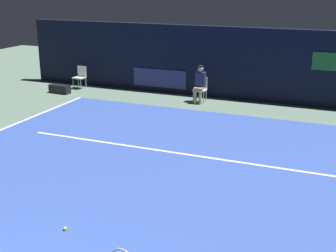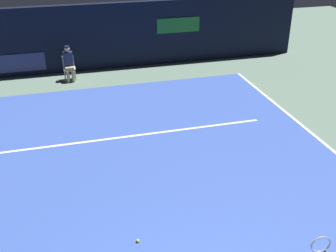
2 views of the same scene
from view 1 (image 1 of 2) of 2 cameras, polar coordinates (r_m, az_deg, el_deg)
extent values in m
plane|color=slate|center=(9.94, -3.75, -7.46)|extent=(33.83, 33.83, 0.00)
cube|color=#3856B2|center=(9.94, -3.75, -7.43)|extent=(10.86, 12.25, 0.01)
cube|color=white|center=(11.74, 0.88, -3.31)|extent=(8.47, 0.10, 0.01)
cube|color=black|center=(17.05, 8.62, 7.60)|extent=(17.33, 0.30, 2.60)
cube|color=navy|center=(18.01, -1.05, 5.89)|extent=(2.20, 0.04, 0.70)
cube|color=white|center=(16.52, 3.94, 4.46)|extent=(0.46, 0.42, 0.04)
cube|color=white|center=(16.66, 4.15, 5.38)|extent=(0.42, 0.05, 0.42)
cylinder|color=#B2B2B7|center=(16.47, 3.13, 3.61)|extent=(0.03, 0.03, 0.46)
cylinder|color=#B2B2B7|center=(16.37, 4.38, 3.50)|extent=(0.03, 0.03, 0.46)
cylinder|color=#B2B2B7|center=(16.78, 3.47, 3.87)|extent=(0.03, 0.03, 0.46)
cylinder|color=#B2B2B7|center=(16.68, 4.71, 3.76)|extent=(0.03, 0.03, 0.46)
cube|color=tan|center=(16.44, 3.86, 4.54)|extent=(0.34, 0.41, 0.14)
cylinder|color=tan|center=(16.36, 3.36, 3.51)|extent=(0.11, 0.11, 0.46)
cylinder|color=tan|center=(16.31, 3.97, 3.45)|extent=(0.11, 0.11, 0.46)
cube|color=#23284C|center=(16.48, 4.01, 5.74)|extent=(0.35, 0.23, 0.52)
sphere|color=beige|center=(16.40, 4.03, 7.04)|extent=(0.20, 0.20, 0.20)
cylinder|color=#141933|center=(16.39, 4.04, 7.35)|extent=(0.19, 0.19, 0.04)
cube|color=white|center=(18.98, -10.86, 5.85)|extent=(0.47, 0.43, 0.04)
cube|color=white|center=(19.09, -10.53, 6.64)|extent=(0.42, 0.06, 0.42)
cylinder|color=#B2B2B7|center=(19.01, -11.59, 5.14)|extent=(0.03, 0.03, 0.44)
cylinder|color=#B2B2B7|center=(18.78, -10.69, 5.05)|extent=(0.03, 0.03, 0.44)
cylinder|color=#B2B2B7|center=(19.27, -10.96, 5.34)|extent=(0.03, 0.03, 0.44)
cylinder|color=#B2B2B7|center=(19.04, -10.06, 5.25)|extent=(0.03, 0.03, 0.44)
sphere|color=#CCE033|center=(8.49, -12.53, -12.20)|extent=(0.07, 0.07, 0.07)
cube|color=black|center=(18.41, -13.16, 4.45)|extent=(0.86, 0.38, 0.32)
camera|label=2|loc=(5.68, -74.49, 20.87)|focal=44.56mm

